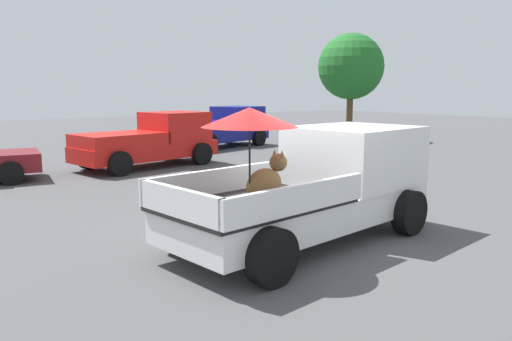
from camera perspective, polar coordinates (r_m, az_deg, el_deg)
name	(u,v)px	position (r m, az deg, el deg)	size (l,w,h in m)	color
ground_plane	(303,242)	(8.65, 5.36, -8.12)	(80.00, 80.00, 0.00)	#4C4C4F
pickup_truck_main	(320,182)	(8.71, 7.26, -1.35)	(5.26, 2.82, 2.32)	black
pickup_truck_red	(223,128)	(22.72, -3.76, 4.90)	(5.10, 3.11, 1.80)	black
pickup_truck_far	(152,141)	(17.23, -11.81, 3.36)	(5.06, 2.88, 1.80)	black
tree_by_lot	(351,67)	(26.41, 10.76, 11.53)	(3.34, 3.34, 5.40)	brown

